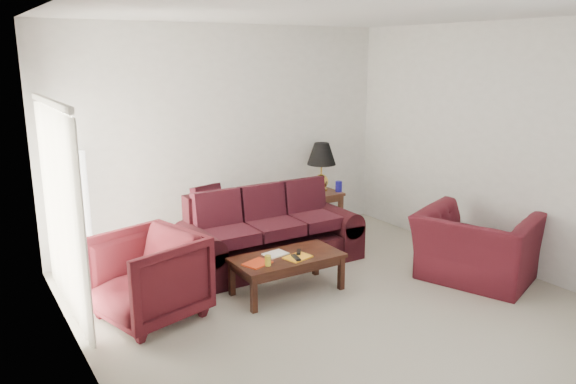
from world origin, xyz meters
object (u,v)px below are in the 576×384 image
(floor_lamp, at_px, (81,214))
(coffee_table, at_px, (287,274))
(armchair_left, at_px, (148,277))
(armchair_right, at_px, (476,247))
(end_table, at_px, (320,211))
(sofa, at_px, (271,229))

(floor_lamp, bearing_deg, coffee_table, -43.63)
(armchair_left, xyz_separation_m, armchair_right, (3.58, -1.06, -0.03))
(end_table, bearing_deg, sofa, -147.69)
(end_table, xyz_separation_m, armchair_left, (-3.13, -1.48, 0.14))
(sofa, xyz_separation_m, floor_lamp, (-2.08, 0.90, 0.30))
(armchair_right, distance_m, coffee_table, 2.25)
(armchair_right, bearing_deg, floor_lamp, 35.08)
(sofa, height_order, end_table, sofa)
(sofa, xyz_separation_m, end_table, (1.34, 0.85, -0.17))
(floor_lamp, bearing_deg, armchair_left, -79.30)
(end_table, height_order, coffee_table, end_table)
(end_table, bearing_deg, armchair_right, -79.89)
(armchair_left, height_order, coffee_table, armchair_left)
(coffee_table, bearing_deg, armchair_right, -46.99)
(sofa, relative_size, armchair_left, 2.36)
(floor_lamp, xyz_separation_m, armchair_right, (3.87, -2.59, -0.36))
(sofa, distance_m, armchair_right, 2.47)
(armchair_left, bearing_deg, sofa, 94.11)
(sofa, relative_size, coffee_table, 1.87)
(coffee_table, bearing_deg, end_table, 22.03)
(armchair_right, height_order, coffee_table, armchair_right)
(end_table, distance_m, coffee_table, 2.32)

